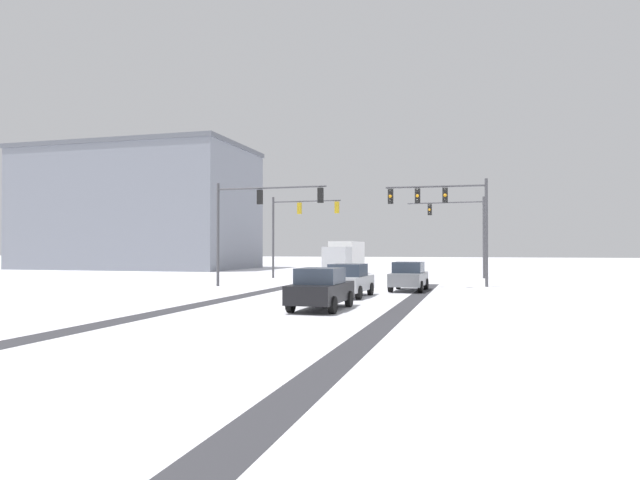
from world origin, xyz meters
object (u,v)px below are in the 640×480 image
traffic_signal_far_right (462,223)px  office_building_far_left_block (139,209)px  traffic_signal_near_left (255,211)px  box_truck_delivery (345,257)px  car_grey_lead (409,276)px  traffic_signal_near_right (445,208)px  traffic_signal_far_left (296,220)px  car_black_third (321,289)px  car_silver_second (349,280)px

traffic_signal_far_right → office_building_far_left_block: 39.54m
traffic_signal_near_left → box_truck_delivery: 17.86m
car_grey_lead → box_truck_delivery: 19.92m
traffic_signal_near_right → traffic_signal_far_left: bearing=146.1°
traffic_signal_far_left → car_grey_lead: bearing=-46.6°
traffic_signal_far_left → traffic_signal_near_right: 14.41m
traffic_signal_far_left → traffic_signal_far_right: (12.66, 4.20, -0.20)m
office_building_far_left_block → traffic_signal_near_left: bearing=-45.8°
traffic_signal_near_right → office_building_far_left_block: (-36.89, 24.25, 2.33)m
traffic_signal_far_right → traffic_signal_near_left: same height
traffic_signal_far_right → office_building_far_left_block: bearing=162.3°
car_grey_lead → traffic_signal_near_right: bearing=55.2°
traffic_signal_far_right → box_truck_delivery: 11.33m
traffic_signal_far_right → car_black_third: traffic_signal_far_right is taller
traffic_signal_near_left → car_grey_lead: 10.33m
traffic_signal_far_right → office_building_far_left_block: office_building_far_left_block is taller
traffic_signal_far_left → box_truck_delivery: bearing=73.8°
traffic_signal_near_right → box_truck_delivery: size_ratio=0.87×
car_silver_second → box_truck_delivery: 23.68m
traffic_signal_near_right → car_silver_second: bearing=-119.8°
office_building_far_left_block → car_silver_second: bearing=-44.1°
traffic_signal_near_left → office_building_far_left_block: 36.61m
car_silver_second → box_truck_delivery: size_ratio=0.56×
traffic_signal_far_right → car_black_third: 26.21m
traffic_signal_far_right → traffic_signal_near_left: 18.61m
traffic_signal_far_right → car_grey_lead: traffic_signal_far_right is taller
traffic_signal_near_left → car_black_third: (7.38, -11.38, -3.88)m
traffic_signal_near_right → car_grey_lead: traffic_signal_near_right is taller
car_grey_lead → car_silver_second: (-2.39, -4.74, 0.00)m
car_silver_second → box_truck_delivery: (-5.52, 23.01, 0.82)m
traffic_signal_near_left → car_grey_lead: bearing=-4.5°
traffic_signal_far_left → car_silver_second: (7.73, -15.44, -3.81)m
traffic_signal_near_right → traffic_signal_far_right: same height
traffic_signal_far_left → traffic_signal_far_right: bearing=18.4°
car_grey_lead → car_black_third: same height
traffic_signal_near_right → office_building_far_left_block: bearing=146.7°
car_silver_second → traffic_signal_near_right: bearing=60.2°
traffic_signal_far_right → traffic_signal_near_left: bearing=-130.5°
traffic_signal_far_left → traffic_signal_near_left: (0.56, -9.95, 0.06)m
traffic_signal_far_left → traffic_signal_far_right: size_ratio=1.00×
traffic_signal_near_left → car_silver_second: bearing=-37.5°
box_truck_delivery → office_building_far_left_block: bearing=162.3°
traffic_signal_far_left → car_silver_second: size_ratio=1.57×
office_building_far_left_block → traffic_signal_far_right: bearing=-17.7°
traffic_signal_far_left → box_truck_delivery: size_ratio=0.87×
traffic_signal_near_right → car_grey_lead: 5.13m
traffic_signal_far_left → car_silver_second: traffic_signal_far_left is taller
traffic_signal_far_right → car_black_third: size_ratio=1.57×
box_truck_delivery → car_grey_lead: bearing=-66.6°
traffic_signal_near_right → car_silver_second: size_ratio=1.57×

